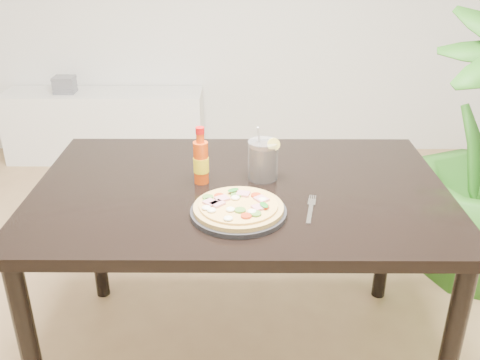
{
  "coord_description": "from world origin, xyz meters",
  "views": [
    {
      "loc": [
        0.19,
        -1.59,
        1.55
      ],
      "look_at": [
        0.18,
        -0.08,
        0.83
      ],
      "focal_mm": 40.0,
      "sensor_mm": 36.0,
      "label": 1
    }
  ],
  "objects_px": {
    "pizza": "(238,207)",
    "hot_sauce_bottle": "(201,161)",
    "media_console": "(106,126)",
    "cola_cup": "(263,161)",
    "fork": "(311,208)",
    "plate": "(238,212)",
    "dining_table": "(240,208)"
  },
  "relations": [
    {
      "from": "fork",
      "to": "pizza",
      "type": "bearing_deg",
      "value": -159.46
    },
    {
      "from": "fork",
      "to": "media_console",
      "type": "bearing_deg",
      "value": 129.8
    },
    {
      "from": "cola_cup",
      "to": "hot_sauce_bottle",
      "type": "bearing_deg",
      "value": -170.62
    },
    {
      "from": "hot_sauce_bottle",
      "to": "dining_table",
      "type": "bearing_deg",
      "value": -12.87
    },
    {
      "from": "plate",
      "to": "media_console",
      "type": "distance_m",
      "value": 2.48
    },
    {
      "from": "dining_table",
      "to": "hot_sauce_bottle",
      "type": "xyz_separation_m",
      "value": [
        -0.13,
        0.03,
        0.16
      ]
    },
    {
      "from": "fork",
      "to": "cola_cup",
      "type": "bearing_deg",
      "value": 133.16
    },
    {
      "from": "media_console",
      "to": "hot_sauce_bottle",
      "type": "bearing_deg",
      "value": -66.89
    },
    {
      "from": "cola_cup",
      "to": "dining_table",
      "type": "bearing_deg",
      "value": -140.17
    },
    {
      "from": "plate",
      "to": "cola_cup",
      "type": "xyz_separation_m",
      "value": [
        0.08,
        0.27,
        0.06
      ]
    },
    {
      "from": "dining_table",
      "to": "cola_cup",
      "type": "distance_m",
      "value": 0.18
    },
    {
      "from": "hot_sauce_bottle",
      "to": "fork",
      "type": "height_order",
      "value": "hot_sauce_bottle"
    },
    {
      "from": "plate",
      "to": "media_console",
      "type": "relative_size",
      "value": 0.21
    },
    {
      "from": "pizza",
      "to": "cola_cup",
      "type": "xyz_separation_m",
      "value": [
        0.08,
        0.27,
        0.04
      ]
    },
    {
      "from": "cola_cup",
      "to": "media_console",
      "type": "bearing_deg",
      "value": 118.49
    },
    {
      "from": "hot_sauce_bottle",
      "to": "media_console",
      "type": "relative_size",
      "value": 0.14
    },
    {
      "from": "pizza",
      "to": "media_console",
      "type": "bearing_deg",
      "value": 113.75
    },
    {
      "from": "dining_table",
      "to": "media_console",
      "type": "xyz_separation_m",
      "value": [
        -0.98,
        2.03,
        -0.42
      ]
    },
    {
      "from": "fork",
      "to": "media_console",
      "type": "xyz_separation_m",
      "value": [
        -1.21,
        2.19,
        -0.5
      ]
    },
    {
      "from": "dining_table",
      "to": "fork",
      "type": "distance_m",
      "value": 0.29
    },
    {
      "from": "plate",
      "to": "fork",
      "type": "distance_m",
      "value": 0.23
    },
    {
      "from": "cola_cup",
      "to": "media_console",
      "type": "xyz_separation_m",
      "value": [
        -1.06,
        1.96,
        -0.57
      ]
    },
    {
      "from": "cola_cup",
      "to": "plate",
      "type": "bearing_deg",
      "value": -107.37
    },
    {
      "from": "media_console",
      "to": "dining_table",
      "type": "bearing_deg",
      "value": -64.07
    },
    {
      "from": "plate",
      "to": "pizza",
      "type": "bearing_deg",
      "value": -146.91
    },
    {
      "from": "hot_sauce_bottle",
      "to": "cola_cup",
      "type": "height_order",
      "value": "hot_sauce_bottle"
    },
    {
      "from": "pizza",
      "to": "hot_sauce_bottle",
      "type": "xyz_separation_m",
      "value": [
        -0.13,
        0.23,
        0.05
      ]
    },
    {
      "from": "fork",
      "to": "plate",
      "type": "bearing_deg",
      "value": -159.6
    },
    {
      "from": "cola_cup",
      "to": "fork",
      "type": "relative_size",
      "value": 1.04
    },
    {
      "from": "dining_table",
      "to": "pizza",
      "type": "xyz_separation_m",
      "value": [
        -0.01,
        -0.2,
        0.11
      ]
    },
    {
      "from": "hot_sauce_bottle",
      "to": "cola_cup",
      "type": "xyz_separation_m",
      "value": [
        0.21,
        0.04,
        -0.01
      ]
    },
    {
      "from": "plate",
      "to": "cola_cup",
      "type": "distance_m",
      "value": 0.28
    }
  ]
}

